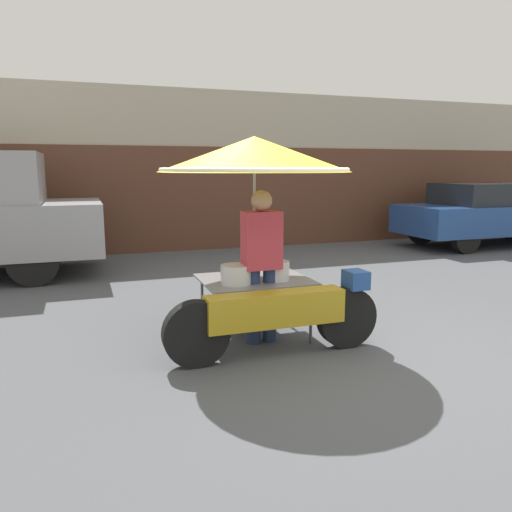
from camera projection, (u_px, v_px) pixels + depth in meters
The scene contains 5 objects.
ground_plane at pixel (327, 351), 4.91m from camera, with size 36.00×36.00×0.00m, color #4C4F54.
shopfront_building at pixel (180, 171), 11.59m from camera, with size 28.00×2.06×3.43m.
vendor_motorcycle_cart at pixel (257, 181), 5.00m from camera, with size 2.14×1.96×2.09m.
vendor_person at pixel (262, 259), 5.02m from camera, with size 0.38×0.22×1.56m.
parked_car at pixel (490, 213), 11.48m from camera, with size 4.36×1.72×1.44m.
Camera 1 is at (-2.21, -4.18, 1.78)m, focal length 35.00 mm.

